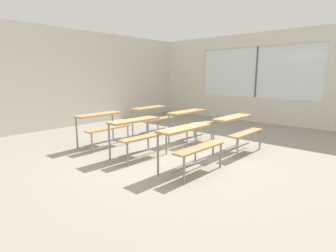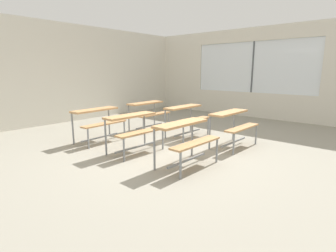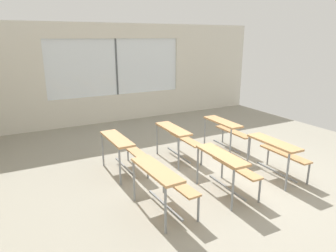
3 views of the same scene
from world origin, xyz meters
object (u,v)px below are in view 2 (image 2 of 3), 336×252
(desk_bench_r1c0, at_px, (134,124))
(desk_bench_r2c0, at_px, (98,117))
(desk_bench_r0c0, at_px, (186,134))
(desk_bench_r2c1, at_px, (148,109))
(desk_bench_r1c1, at_px, (187,114))
(desk_bench_r0c1, at_px, (233,121))

(desk_bench_r1c0, xyz_separation_m, desk_bench_r2c0, (-0.00, 1.20, 0.00))
(desk_bench_r0c0, bearing_deg, desk_bench_r2c1, 58.95)
(desk_bench_r1c1, distance_m, desk_bench_r2c1, 1.27)
(desk_bench_r2c1, bearing_deg, desk_bench_r2c0, -179.58)
(desk_bench_r1c1, xyz_separation_m, desk_bench_r2c1, (-0.05, 1.27, 0.00))
(desk_bench_r1c1, bearing_deg, desk_bench_r0c1, -91.61)
(desk_bench_r0c0, bearing_deg, desk_bench_r1c0, 93.84)
(desk_bench_r0c1, distance_m, desk_bench_r1c1, 1.27)
(desk_bench_r1c1, xyz_separation_m, desk_bench_r2c0, (-1.69, 1.23, 0.00))
(desk_bench_r1c0, bearing_deg, desk_bench_r0c0, -86.15)
(desk_bench_r0c1, relative_size, desk_bench_r1c0, 1.00)
(desk_bench_r1c0, height_order, desk_bench_r2c0, same)
(desk_bench_r2c1, bearing_deg, desk_bench_r0c1, -91.19)
(desk_bench_r1c0, bearing_deg, desk_bench_r2c1, 38.79)
(desk_bench_r2c1, bearing_deg, desk_bench_r0c0, -123.58)
(desk_bench_r0c0, distance_m, desk_bench_r2c0, 2.44)
(desk_bench_r0c1, bearing_deg, desk_bench_r1c1, 88.81)
(desk_bench_r0c0, height_order, desk_bench_r2c1, same)
(desk_bench_r1c1, distance_m, desk_bench_r2c0, 2.09)
(desk_bench_r0c0, bearing_deg, desk_bench_r1c1, 38.20)
(desk_bench_r0c1, distance_m, desk_bench_r2c1, 2.54)
(desk_bench_r0c0, relative_size, desk_bench_r2c1, 1.01)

